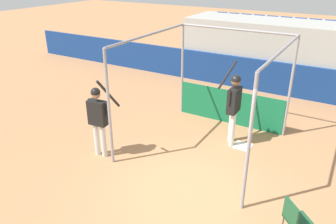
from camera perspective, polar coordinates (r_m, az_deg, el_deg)
The scene contains 8 objects.
ground_plane at distance 7.18m, azimuth 3.64°, elevation -13.44°, with size 60.00×60.00×0.00m, color #A8754C.
outfield_wall at distance 12.64m, azimuth 17.82°, elevation 5.70°, with size 24.00×0.12×1.20m.
bleacher_section at distance 13.67m, azimuth 19.47°, elevation 9.62°, with size 7.60×2.40×2.48m.
batting_cage at distance 9.00m, azimuth 9.33°, elevation 3.51°, with size 3.31×3.57×2.82m.
home_plate at distance 8.91m, azimuth 12.91°, elevation -5.81°, with size 0.44×0.44×0.02m.
player_batter at distance 8.50m, azimuth 11.37°, elevation 1.68°, with size 0.56×0.99×2.09m.
player_waiting at distance 7.98m, azimuth -12.07°, elevation -0.62°, with size 0.77×0.54×2.09m.
folding_chair at distance 6.13m, azimuth 21.24°, elevation -16.83°, with size 0.57×0.57×0.84m.
Camera 1 is at (2.50, -5.10, 4.39)m, focal length 35.00 mm.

